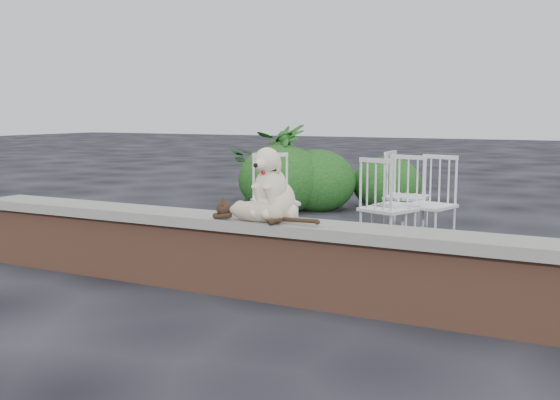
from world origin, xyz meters
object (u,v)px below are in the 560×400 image
at_px(dog, 276,183).
at_px(chair_c, 388,207).
at_px(potted_plant_b, 285,167).
at_px(chair_a, 275,200).
at_px(potted_plant_a, 265,169).
at_px(chair_d, 429,204).
at_px(chair_b, 398,205).
at_px(cat, 256,210).
at_px(chair_e, 407,195).

height_order(dog, chair_c, dog).
bearing_deg(dog, potted_plant_b, 120.89).
distance_m(chair_a, potted_plant_a, 2.75).
relative_size(dog, chair_d, 0.57).
relative_size(dog, chair_b, 0.57).
height_order(dog, chair_a, dog).
bearing_deg(dog, chair_a, 122.83).
height_order(cat, chair_e, chair_e).
height_order(dog, chair_e, dog).
bearing_deg(chair_e, potted_plant_b, 57.60).
distance_m(cat, potted_plant_b, 4.47).
xyz_separation_m(chair_a, potted_plant_b, (-1.03, 2.29, 0.13)).
distance_m(chair_a, chair_d, 1.53).
bearing_deg(chair_c, potted_plant_a, -21.43).
bearing_deg(cat, potted_plant_b, 119.13).
distance_m(chair_e, chair_d, 0.67).
distance_m(dog, chair_a, 1.89).
relative_size(dog, chair_e, 0.57).
bearing_deg(dog, chair_b, 84.63).
bearing_deg(potted_plant_b, chair_e, -31.78).
bearing_deg(chair_b, chair_a, -156.40).
bearing_deg(chair_d, chair_b, -129.02).
bearing_deg(chair_c, potted_plant_b, -24.76).
bearing_deg(potted_plant_a, potted_plant_b, -12.63).
relative_size(chair_e, chair_a, 1.00).
distance_m(potted_plant_a, potted_plant_b, 0.37).
distance_m(chair_b, potted_plant_a, 3.36).
bearing_deg(dog, chair_d, 78.83).
bearing_deg(chair_d, chair_c, -109.06).
relative_size(cat, chair_c, 1.04).
distance_m(chair_d, potted_plant_a, 3.46).
bearing_deg(cat, dog, 67.18).
bearing_deg(dog, chair_c, 84.25).
xyz_separation_m(dog, potted_plant_b, (-1.89, 3.94, -0.25)).
relative_size(chair_a, chair_d, 1.00).
xyz_separation_m(cat, chair_e, (0.31, 2.77, -0.19)).
bearing_deg(potted_plant_b, chair_a, -65.80).
xyz_separation_m(chair_b, chair_e, (-0.12, 0.72, 0.00)).
distance_m(cat, chair_a, 1.97).
bearing_deg(chair_d, chair_e, 141.04).
bearing_deg(chair_b, chair_d, 46.30).
relative_size(cat, chair_b, 1.04).
height_order(cat, chair_d, chair_d).
bearing_deg(cat, chair_b, 83.24).
distance_m(dog, chair_d, 2.19).
relative_size(chair_a, potted_plant_a, 0.86).
relative_size(dog, potted_plant_b, 0.45).
bearing_deg(potted_plant_a, cat, -62.48).
bearing_deg(chair_c, chair_e, -63.64).
bearing_deg(chair_e, cat, 172.93).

